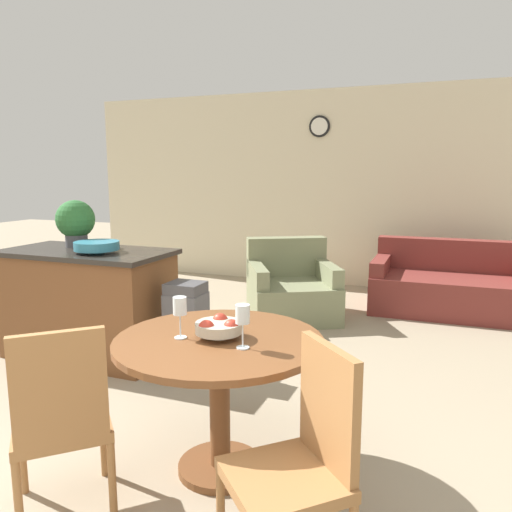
# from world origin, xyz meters

# --- Properties ---
(wall_back) EXTENTS (8.00, 0.09, 2.70)m
(wall_back) POSITION_xyz_m (-0.00, 5.86, 1.35)
(wall_back) COLOR beige
(wall_back) RESTS_ON ground_plane
(dining_table) EXTENTS (1.08, 1.08, 0.74)m
(dining_table) POSITION_xyz_m (0.22, 1.16, 0.57)
(dining_table) COLOR brown
(dining_table) RESTS_ON ground_plane
(dining_chair_near_left) EXTENTS (0.59, 0.59, 0.92)m
(dining_chair_near_left) POSITION_xyz_m (-0.28, 0.57, 0.50)
(dining_chair_near_left) COLOR #9E6B3D
(dining_chair_near_left) RESTS_ON ground_plane
(dining_chair_near_right) EXTENTS (0.59, 0.59, 0.92)m
(dining_chair_near_right) POSITION_xyz_m (0.81, 0.66, 0.50)
(dining_chair_near_right) COLOR #9E6B3D
(dining_chair_near_right) RESTS_ON ground_plane
(fruit_bowl) EXTENTS (0.24, 0.24, 0.11)m
(fruit_bowl) POSITION_xyz_m (0.22, 1.16, 0.80)
(fruit_bowl) COLOR #B7B29E
(fruit_bowl) RESTS_ON dining_table
(wine_glass_left) EXTENTS (0.07, 0.07, 0.22)m
(wine_glass_left) POSITION_xyz_m (0.04, 1.09, 0.90)
(wine_glass_left) COLOR silver
(wine_glass_left) RESTS_ON dining_table
(wine_glass_right) EXTENTS (0.07, 0.07, 0.22)m
(wine_glass_right) POSITION_xyz_m (0.39, 1.06, 0.90)
(wine_glass_right) COLOR silver
(wine_glass_right) RESTS_ON dining_table
(kitchen_island) EXTENTS (1.44, 0.73, 0.93)m
(kitchen_island) POSITION_xyz_m (-1.56, 2.30, 0.47)
(kitchen_island) COLOR brown
(kitchen_island) RESTS_ON ground_plane
(teal_bowl) EXTENTS (0.36, 0.36, 0.09)m
(teal_bowl) POSITION_xyz_m (-1.37, 2.22, 0.98)
(teal_bowl) COLOR teal
(teal_bowl) RESTS_ON kitchen_island
(potted_plant) EXTENTS (0.33, 0.33, 0.41)m
(potted_plant) POSITION_xyz_m (-1.76, 2.43, 1.15)
(potted_plant) COLOR #4C4C51
(potted_plant) RESTS_ON kitchen_island
(trash_bin) EXTENTS (0.29, 0.26, 0.72)m
(trash_bin) POSITION_xyz_m (-0.60, 2.30, 0.36)
(trash_bin) COLOR #56565B
(trash_bin) RESTS_ON ground_plane
(couch) EXTENTS (1.71, 0.98, 0.79)m
(couch) POSITION_xyz_m (1.35, 4.92, 0.28)
(couch) COLOR maroon
(couch) RESTS_ON ground_plane
(armchair) EXTENTS (1.24, 1.25, 0.84)m
(armchair) POSITION_xyz_m (-0.28, 4.07, 0.29)
(armchair) COLOR #7A7F5B
(armchair) RESTS_ON ground_plane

